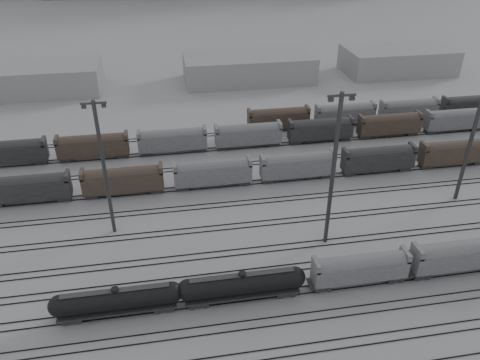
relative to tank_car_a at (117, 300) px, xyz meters
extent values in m
plane|color=#ABABAF|center=(25.61, -1.00, -2.50)|extent=(900.00, 900.00, 0.00)
cube|color=black|center=(25.61, -10.72, -2.42)|extent=(220.00, 0.07, 0.16)
cube|color=black|center=(25.61, -9.28, -2.42)|extent=(220.00, 0.07, 0.16)
cube|color=black|center=(25.61, -5.72, -2.42)|extent=(220.00, 0.07, 0.16)
cube|color=black|center=(25.61, -4.28, -2.42)|extent=(220.00, 0.07, 0.16)
cube|color=black|center=(25.61, -0.72, -2.42)|extent=(220.00, 0.07, 0.16)
cube|color=black|center=(25.61, 0.72, -2.42)|extent=(220.00, 0.07, 0.16)
cube|color=black|center=(25.61, 4.28, -2.42)|extent=(220.00, 0.07, 0.16)
cube|color=black|center=(25.61, 5.72, -2.42)|extent=(220.00, 0.07, 0.16)
cube|color=black|center=(25.61, 9.28, -2.42)|extent=(220.00, 0.07, 0.16)
cube|color=black|center=(25.61, 10.72, -2.42)|extent=(220.00, 0.07, 0.16)
cube|color=black|center=(25.61, 16.28, -2.42)|extent=(220.00, 0.07, 0.16)
cube|color=black|center=(25.61, 17.72, -2.42)|extent=(220.00, 0.07, 0.16)
cube|color=black|center=(25.61, 23.28, -2.42)|extent=(220.00, 0.07, 0.16)
cube|color=black|center=(25.61, 24.72, -2.42)|extent=(220.00, 0.07, 0.16)
cube|color=black|center=(25.61, 30.28, -2.42)|extent=(220.00, 0.07, 0.16)
cube|color=black|center=(25.61, 31.72, -2.42)|extent=(220.00, 0.07, 0.16)
cube|color=black|center=(25.61, 38.28, -2.42)|extent=(220.00, 0.07, 0.16)
cube|color=black|center=(25.61, 39.72, -2.42)|extent=(220.00, 0.07, 0.16)
cube|color=black|center=(25.61, 46.28, -2.42)|extent=(220.00, 0.07, 0.16)
cube|color=black|center=(25.61, 47.72, -2.42)|extent=(220.00, 0.07, 0.16)
cube|color=black|center=(25.61, 54.28, -2.42)|extent=(220.00, 0.07, 0.16)
cube|color=black|center=(25.61, 55.72, -2.42)|extent=(220.00, 0.07, 0.16)
cube|color=black|center=(-6.02, 0.00, -1.94)|extent=(2.61, 2.11, 0.70)
cube|color=black|center=(6.02, 0.00, -1.94)|extent=(2.61, 2.11, 0.70)
cube|color=black|center=(0.00, 0.00, -1.44)|extent=(15.55, 2.71, 0.25)
cylinder|color=black|center=(0.00, 0.00, 0.16)|extent=(14.54, 2.91, 2.91)
sphere|color=black|center=(-7.27, 0.00, 0.16)|extent=(2.91, 2.91, 2.91)
sphere|color=black|center=(7.27, 0.00, 0.16)|extent=(2.91, 2.91, 2.91)
cylinder|color=black|center=(0.00, 0.00, 1.77)|extent=(1.00, 1.00, 0.50)
cube|color=black|center=(0.00, 0.00, 1.67)|extent=(14.04, 0.90, 0.06)
cube|color=black|center=(10.71, 0.00, -1.93)|extent=(2.68, 2.16, 0.72)
cube|color=black|center=(23.07, 0.00, -1.93)|extent=(2.68, 2.16, 0.72)
cube|color=black|center=(16.89, 0.00, -1.41)|extent=(15.96, 2.78, 0.26)
cylinder|color=black|center=(16.89, 0.00, 0.23)|extent=(14.93, 2.99, 2.99)
sphere|color=black|center=(9.42, 0.00, 0.23)|extent=(2.99, 2.99, 2.99)
sphere|color=black|center=(24.35, 0.00, 0.23)|extent=(2.99, 2.99, 2.99)
cylinder|color=black|center=(16.89, 0.00, 1.88)|extent=(1.03, 1.03, 0.51)
cube|color=black|center=(16.89, 0.00, 1.78)|extent=(14.42, 0.93, 0.06)
cube|color=black|center=(28.44, 0.00, -1.99)|extent=(2.40, 1.94, 0.65)
cube|color=black|center=(39.52, 0.00, -1.99)|extent=(2.40, 1.94, 0.65)
cube|color=gray|center=(33.98, 0.00, 0.18)|extent=(13.85, 2.77, 2.95)
cylinder|color=gray|center=(33.98, 0.00, 1.29)|extent=(12.56, 2.68, 2.68)
cube|color=gray|center=(27.33, 0.00, 2.03)|extent=(0.65, 2.77, 1.29)
cube|color=gray|center=(40.63, 0.00, 2.03)|extent=(0.65, 2.77, 1.29)
cone|color=black|center=(33.98, 0.00, -1.62)|extent=(2.22, 2.22, 0.83)
cube|color=black|center=(43.62, 0.00, -1.95)|extent=(2.58, 2.08, 0.69)
cube|color=gray|center=(49.58, 0.00, 0.38)|extent=(14.89, 2.98, 3.18)
cylinder|color=gray|center=(49.58, 0.00, 1.57)|extent=(13.50, 2.88, 2.88)
cube|color=gray|center=(42.43, 0.00, 2.37)|extent=(0.69, 2.98, 1.39)
cone|color=black|center=(49.58, 0.00, -1.55)|extent=(2.38, 2.38, 0.89)
cylinder|color=#39393C|center=(-1.65, 19.14, 9.20)|extent=(0.60, 0.60, 23.39)
cube|color=#39393C|center=(-1.65, 19.14, 20.42)|extent=(3.74, 0.28, 0.28)
cube|color=#39393C|center=(-3.05, 19.14, 19.95)|extent=(0.65, 0.47, 0.47)
cube|color=#39393C|center=(-0.25, 19.14, 19.95)|extent=(0.65, 0.47, 0.47)
cylinder|color=#39393C|center=(32.57, 10.42, 10.30)|extent=(0.66, 0.66, 25.60)
cube|color=#39393C|center=(32.57, 10.42, 22.59)|extent=(4.10, 0.31, 0.31)
cube|color=#39393C|center=(31.04, 10.42, 22.08)|extent=(0.72, 0.51, 0.51)
cube|color=#39393C|center=(34.11, 10.42, 22.08)|extent=(0.72, 0.51, 0.51)
cylinder|color=#39393C|center=(61.00, 18.76, 11.16)|extent=(0.70, 0.70, 27.31)
cube|color=black|center=(-17.39, 31.00, 0.30)|extent=(15.00, 3.00, 5.60)
cube|color=#4E3E31|center=(-0.39, 31.00, 0.30)|extent=(15.00, 3.00, 5.60)
cube|color=gray|center=(16.61, 31.00, 0.30)|extent=(15.00, 3.00, 5.60)
cube|color=gray|center=(33.61, 31.00, 0.30)|extent=(15.00, 3.00, 5.60)
cube|color=black|center=(50.61, 31.00, 0.30)|extent=(15.00, 3.00, 5.60)
cube|color=#4E3E31|center=(67.61, 31.00, 0.30)|extent=(15.00, 3.00, 5.60)
cube|color=black|center=(-24.39, 47.00, 0.30)|extent=(15.00, 3.00, 5.60)
cube|color=#4E3E31|center=(-7.39, 47.00, 0.30)|extent=(15.00, 3.00, 5.60)
cube|color=gray|center=(9.61, 47.00, 0.30)|extent=(15.00, 3.00, 5.60)
cube|color=gray|center=(26.61, 47.00, 0.30)|extent=(15.00, 3.00, 5.60)
cube|color=black|center=(43.61, 47.00, 0.30)|extent=(15.00, 3.00, 5.60)
cube|color=#4E3E31|center=(60.61, 47.00, 0.30)|extent=(15.00, 3.00, 5.60)
cube|color=gray|center=(77.61, 47.00, 0.30)|extent=(15.00, 3.00, 5.60)
cube|color=#4E3E31|center=(35.61, 55.00, 0.30)|extent=(15.00, 3.00, 5.60)
cube|color=gray|center=(52.61, 55.00, 0.30)|extent=(15.00, 3.00, 5.60)
cube|color=gray|center=(69.61, 55.00, 0.30)|extent=(15.00, 3.00, 5.60)
cube|color=black|center=(86.61, 55.00, 0.30)|extent=(15.00, 3.00, 5.60)
cube|color=#A2A2A5|center=(-34.39, 94.00, 1.50)|extent=(50.00, 18.00, 8.00)
cube|color=#A2A2A5|center=(35.61, 94.00, 1.50)|extent=(40.00, 18.00, 8.00)
cube|color=#A2A2A5|center=(85.61, 94.00, 1.50)|extent=(35.00, 18.00, 8.00)
camera|label=1|loc=(8.33, -47.52, 44.84)|focal=35.00mm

